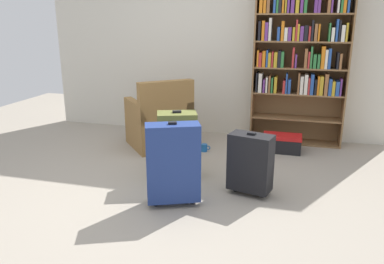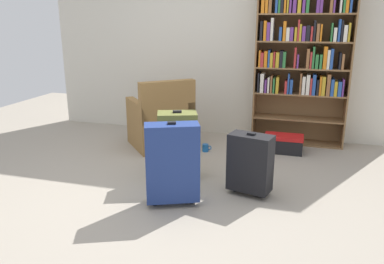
{
  "view_description": "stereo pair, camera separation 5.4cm",
  "coord_description": "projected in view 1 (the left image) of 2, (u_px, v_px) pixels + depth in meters",
  "views": [
    {
      "loc": [
        1.14,
        -3.17,
        1.6
      ],
      "look_at": [
        0.21,
        0.28,
        0.55
      ],
      "focal_mm": 35.68,
      "sensor_mm": 36.0,
      "label": 1
    },
    {
      "loc": [
        1.19,
        -3.16,
        1.6
      ],
      "look_at": [
        0.21,
        0.28,
        0.55
      ],
      "focal_mm": 35.68,
      "sensor_mm": 36.0,
      "label": 2
    }
  ],
  "objects": [
    {
      "name": "armchair",
      "position": [
        160.0,
        123.0,
        4.94
      ],
      "size": [
        0.99,
        0.99,
        0.9
      ],
      "color": "olive",
      "rests_on": "ground"
    },
    {
      "name": "storage_box",
      "position": [
        282.0,
        143.0,
        4.8
      ],
      "size": [
        0.48,
        0.27,
        0.22
      ],
      "color": "black",
      "rests_on": "ground"
    },
    {
      "name": "suitcase_black",
      "position": [
        250.0,
        162.0,
        3.56
      ],
      "size": [
        0.44,
        0.3,
        0.61
      ],
      "color": "black",
      "rests_on": "ground"
    },
    {
      "name": "suitcase_olive",
      "position": [
        177.0,
        143.0,
        3.94
      ],
      "size": [
        0.46,
        0.37,
        0.72
      ],
      "color": "brown",
      "rests_on": "ground"
    },
    {
      "name": "bookshelf",
      "position": [
        300.0,
        57.0,
        4.89
      ],
      "size": [
        1.18,
        0.32,
        1.99
      ],
      "color": "brown",
      "rests_on": "ground"
    },
    {
      "name": "back_wall",
      "position": [
        213.0,
        42.0,
        5.34
      ],
      "size": [
        4.88,
        0.1,
        2.6
      ],
      "primitive_type": "cube",
      "color": "beige",
      "rests_on": "ground"
    },
    {
      "name": "ground_plane",
      "position": [
        163.0,
        193.0,
        3.67
      ],
      "size": [
        8.53,
        8.53,
        0.0
      ],
      "primitive_type": "plane",
      "color": "#9E9384"
    },
    {
      "name": "mug",
      "position": [
        204.0,
        148.0,
        4.82
      ],
      "size": [
        0.12,
        0.08,
        0.1
      ],
      "color": "#1959A5",
      "rests_on": "ground"
    },
    {
      "name": "suitcase_navy_blue",
      "position": [
        173.0,
        163.0,
        3.34
      ],
      "size": [
        0.51,
        0.37,
        0.77
      ],
      "color": "navy",
      "rests_on": "ground"
    }
  ]
}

